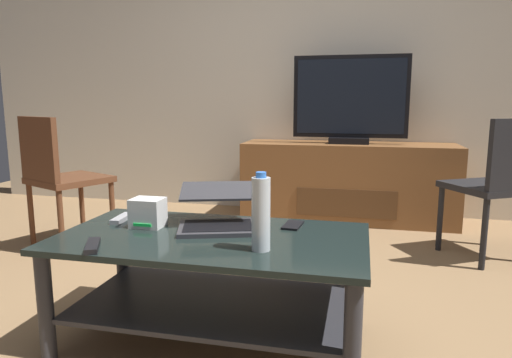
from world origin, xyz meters
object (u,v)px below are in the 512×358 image
object	(u,v)px
side_chair	(58,174)
tv_remote	(93,246)
dining_chair	(499,181)
coffee_table	(212,268)
laptop	(218,212)
soundbar_remote	(122,218)
media_cabinet	(347,182)
router_box	(148,213)
cell_phone	(293,225)
water_bottle_near	(261,213)
television	(350,101)

from	to	relation	value
side_chair	tv_remote	xyz separation A→B (m)	(1.01, -1.18, -0.05)
dining_chair	tv_remote	xyz separation A→B (m)	(-1.77, -1.57, -0.05)
coffee_table	laptop	distance (m)	0.24
soundbar_remote	media_cabinet	bearing A→B (deg)	59.98
dining_chair	tv_remote	world-z (taller)	dining_chair
laptop	tv_remote	bearing A→B (deg)	-132.02
media_cabinet	soundbar_remote	distance (m)	2.23
router_box	cell_phone	bearing A→B (deg)	13.51
dining_chair	laptop	bearing A→B (deg)	-140.32
media_cabinet	water_bottle_near	distance (m)	2.30
coffee_table	side_chair	bearing A→B (deg)	146.24
television	side_chair	bearing A→B (deg)	-147.20
dining_chair	tv_remote	size ratio (longest dim) A/B	5.55
television	water_bottle_near	xyz separation A→B (m)	(-0.24, -2.25, -0.40)
side_chair	soundbar_remote	distance (m)	1.21
side_chair	tv_remote	distance (m)	1.55
laptop	tv_remote	xyz separation A→B (m)	(-0.36, -0.39, -0.05)
media_cabinet	water_bottle_near	size ratio (longest dim) A/B	6.03
media_cabinet	soundbar_remote	xyz separation A→B (m)	(-0.94, -2.01, 0.14)
media_cabinet	coffee_table	bearing A→B (deg)	-102.43
router_box	soundbar_remote	distance (m)	0.18
television	tv_remote	size ratio (longest dim) A/B	5.73
laptop	soundbar_remote	size ratio (longest dim) A/B	2.91
coffee_table	media_cabinet	world-z (taller)	media_cabinet
dining_chair	cell_phone	xyz separation A→B (m)	(-1.10, -1.11, -0.05)
media_cabinet	cell_phone	world-z (taller)	media_cabinet
cell_phone	router_box	bearing A→B (deg)	-161.21
dining_chair	soundbar_remote	world-z (taller)	dining_chair
router_box	coffee_table	bearing A→B (deg)	-11.18
coffee_table	cell_phone	world-z (taller)	cell_phone
water_bottle_near	cell_phone	size ratio (longest dim) A/B	2.05
coffee_table	dining_chair	xyz separation A→B (m)	(1.40, 1.31, 0.19)
media_cabinet	tv_remote	world-z (taller)	media_cabinet
tv_remote	dining_chair	bearing A→B (deg)	14.10
side_chair	laptop	bearing A→B (deg)	-29.98
router_box	water_bottle_near	distance (m)	0.58
router_box	tv_remote	bearing A→B (deg)	-101.55
laptop	coffee_table	bearing A→B (deg)	-82.88
water_bottle_near	side_chair	bearing A→B (deg)	146.75
side_chair	cell_phone	xyz separation A→B (m)	(1.68, -0.72, -0.05)
router_box	tv_remote	world-z (taller)	router_box
coffee_table	soundbar_remote	size ratio (longest dim) A/B	7.74
media_cabinet	laptop	distance (m)	2.07
laptop	router_box	size ratio (longest dim) A/B	3.47
router_box	water_bottle_near	size ratio (longest dim) A/B	0.47
dining_chair	water_bottle_near	world-z (taller)	dining_chair
media_cabinet	water_bottle_near	bearing A→B (deg)	-95.96
media_cabinet	television	world-z (taller)	television
router_box	cell_phone	xyz separation A→B (m)	(0.61, 0.15, -0.06)
router_box	cell_phone	size ratio (longest dim) A/B	0.96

